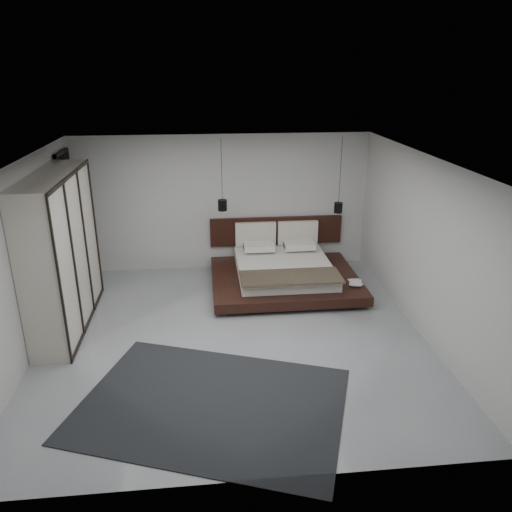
{
  "coord_description": "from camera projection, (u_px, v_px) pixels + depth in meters",
  "views": [
    {
      "loc": [
        -0.39,
        -7.0,
        4.05
      ],
      "look_at": [
        0.48,
        1.2,
        0.9
      ],
      "focal_mm": 35.0,
      "sensor_mm": 36.0,
      "label": 1
    }
  ],
  "objects": [
    {
      "name": "wall_left",
      "position": [
        25.0,
        262.0,
        7.19
      ],
      "size": [
        0.0,
        6.0,
        6.0
      ],
      "primitive_type": "plane",
      "rotation": [
        1.57,
        0.0,
        1.57
      ],
      "color": "#B9B9B6",
      "rests_on": "floor"
    },
    {
      "name": "pendant_right",
      "position": [
        338.0,
        207.0,
        9.88
      ],
      "size": [
        0.17,
        0.17,
        1.49
      ],
      "color": "black",
      "rests_on": "ceiling"
    },
    {
      "name": "rug",
      "position": [
        212.0,
        404.0,
        6.37
      ],
      "size": [
        3.9,
        3.34,
        0.01
      ],
      "primitive_type": "cube",
      "rotation": [
        0.0,
        0.0,
        -0.35
      ],
      "color": "black",
      "rests_on": "floor"
    },
    {
      "name": "ceiling",
      "position": [
        231.0,
        161.0,
        6.99
      ],
      "size": [
        6.0,
        6.0,
        0.0
      ],
      "primitive_type": "plane",
      "rotation": [
        3.14,
        0.0,
        0.0
      ],
      "color": "white",
      "rests_on": "wall_back"
    },
    {
      "name": "wall_back",
      "position": [
        223.0,
        203.0,
        10.27
      ],
      "size": [
        6.0,
        0.0,
        6.0
      ],
      "primitive_type": "plane",
      "rotation": [
        1.57,
        0.0,
        0.0
      ],
      "color": "#B9B9B6",
      "rests_on": "floor"
    },
    {
      "name": "wall_front",
      "position": [
        252.0,
        366.0,
        4.7
      ],
      "size": [
        6.0,
        0.0,
        6.0
      ],
      "primitive_type": "plane",
      "rotation": [
        -1.57,
        0.0,
        0.0
      ],
      "color": "#B9B9B6",
      "rests_on": "floor"
    },
    {
      "name": "floor",
      "position": [
        234.0,
        336.0,
        7.99
      ],
      "size": [
        6.0,
        6.0,
        0.0
      ],
      "primitive_type": "plane",
      "color": "#999CA2",
      "rests_on": "ground"
    },
    {
      "name": "wardrobe",
      "position": [
        61.0,
        253.0,
        7.95
      ],
      "size": [
        0.61,
        2.57,
        2.52
      ],
      "color": "beige",
      "rests_on": "floor"
    },
    {
      "name": "pendant_left",
      "position": [
        222.0,
        205.0,
        9.62
      ],
      "size": [
        0.17,
        0.17,
        1.37
      ],
      "color": "black",
      "rests_on": "ceiling"
    },
    {
      "name": "wall_right",
      "position": [
        424.0,
        247.0,
        7.79
      ],
      "size": [
        0.0,
        6.0,
        6.0
      ],
      "primitive_type": "plane",
      "rotation": [
        1.57,
        0.0,
        -1.57
      ],
      "color": "#B9B9B6",
      "rests_on": "floor"
    },
    {
      "name": "book_upper",
      "position": [
        349.0,
        282.0,
        9.24
      ],
      "size": [
        0.31,
        0.36,
        0.02
      ],
      "primitive_type": "imported",
      "rotation": [
        0.0,
        0.0,
        -0.32
      ],
      "color": "#99724C",
      "rests_on": "book_lower"
    },
    {
      "name": "book_lower",
      "position": [
        350.0,
        283.0,
        9.28
      ],
      "size": [
        0.23,
        0.3,
        0.03
      ],
      "primitive_type": "imported",
      "rotation": [
        0.0,
        0.0,
        0.04
      ],
      "color": "#99724C",
      "rests_on": "bed"
    },
    {
      "name": "bed",
      "position": [
        284.0,
        271.0,
        9.77
      ],
      "size": [
        2.79,
        2.4,
        1.08
      ],
      "color": "black",
      "rests_on": "floor"
    },
    {
      "name": "lattice_screen",
      "position": [
        70.0,
        220.0,
        9.51
      ],
      "size": [
        0.05,
        0.9,
        2.6
      ],
      "primitive_type": "cube",
      "color": "black",
      "rests_on": "floor"
    }
  ]
}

